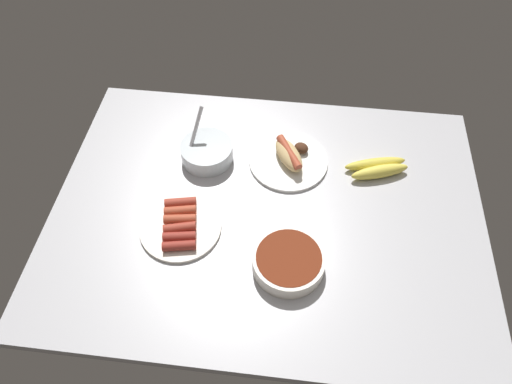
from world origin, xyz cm
name	(u,v)px	position (x,y,z in cm)	size (l,w,h in cm)	color
ground_plane	(267,212)	(0.00, 0.00, -1.50)	(120.00, 90.00, 3.00)	#B2B2B7
bowl_coleslaw	(207,151)	(20.03, -16.93, 3.02)	(15.57, 15.57, 15.19)	silver
plate_sausages	(180,225)	(22.75, 8.86, 1.21)	(22.21, 22.21, 3.54)	white
bowl_chili	(289,261)	(-7.08, 17.09, 2.53)	(18.47, 18.47, 4.59)	white
banana_bunch	(378,168)	(-30.84, -17.35, 1.83)	(19.41, 11.90, 3.93)	#E5D14C
plate_hotdog_assembled	(289,158)	(-4.65, -18.39, 1.80)	(23.75, 23.75, 5.61)	white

